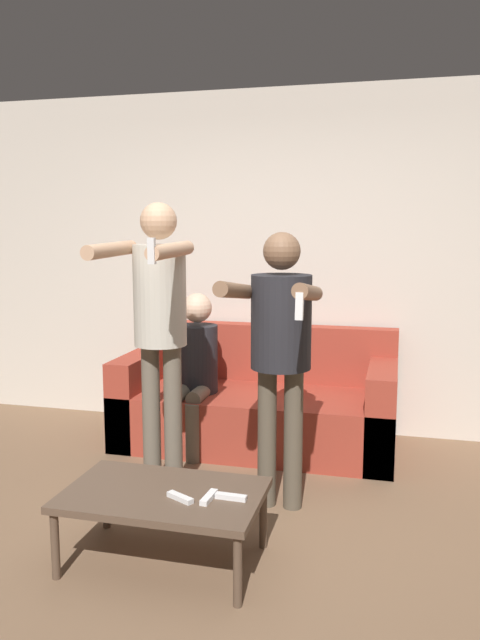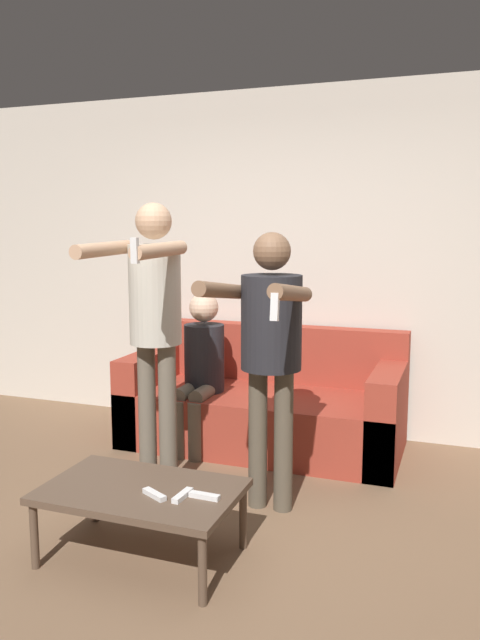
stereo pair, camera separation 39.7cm
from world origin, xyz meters
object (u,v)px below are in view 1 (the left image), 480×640
Objects in this scene: person_standing_right at (280,337)px; person_standing_left at (159,314)px; person_seated at (195,365)px; coffee_table at (163,498)px; remote_far at (231,497)px; remote_mid at (209,497)px; remote_near at (180,498)px; couch at (257,406)px.

person_standing_left is at bearing 179.83° from person_standing_right.
person_seated is 1.21× the size of coffee_table.
remote_far is (0.69, -1.56, -0.25)m from person_seated.
remote_mid is 0.10m from remote_far.
remote_near is at bearing -74.08° from person_seated.
couch is 2.13× the size of coffee_table.
person_standing_left is at bearing -109.28° from couch.
couch is 1.38m from person_standing_left.
couch is at bearing 87.89° from coffee_table.
coffee_table is at bearing 171.73° from remote_mid.
remote_near is 0.98× the size of remote_mid.
person_seated is at bearing -151.84° from couch.
person_standing_right reaches higher than person_seated.
person_standing_right reaches higher than remote_far.
remote_mid is 1.01× the size of remote_far.
remote_mid is (0.59, -1.59, -0.25)m from person_seated.
person_standing_right is 1.08m from remote_near.
remote_mid is at bearing 15.84° from remote_near.
person_standing_left is 11.65× the size of remote_mid.
couch is 1.27× the size of person_standing_right.
person_standing_right is 1.39× the size of person_seated.
person_seated reaches higher than remote_far.
person_standing_left is 1.20m from remote_mid.
coffee_table is at bearing -67.92° from person_standing_left.
person_standing_right is 1.20m from person_seated.
couch is at bearing 109.27° from person_standing_right.
person_standing_left is 0.74m from person_standing_right.
remote_mid is at bearing -55.02° from person_standing_left.
person_standing_left is 1.85× the size of coffee_table.
person_standing_right is at bearing -46.35° from person_seated.
person_standing_right reaches higher than remote_mid.
person_standing_right reaches higher than couch.
person_standing_right reaches higher than coffee_table.
couch is 1.85m from remote_near.
remote_mid is (0.24, -0.04, 0.05)m from coffee_table.
couch reaches higher than coffee_table.
remote_far is at bearing 16.08° from remote_near.
person_standing_left is at bearing 116.93° from remote_near.
person_standing_left reaches higher than remote_mid.
person_standing_left is at bearing 130.73° from remote_far.
person_standing_right is 10.73× the size of remote_near.
person_seated is at bearing 93.72° from person_standing_left.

